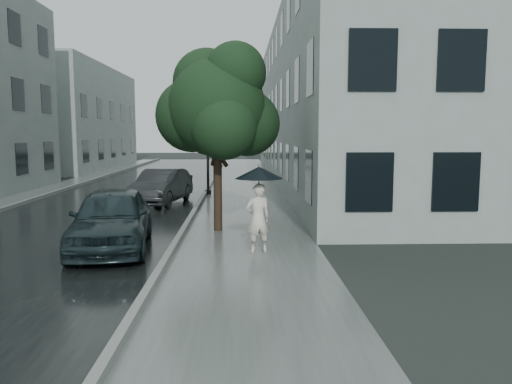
{
  "coord_description": "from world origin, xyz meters",
  "views": [
    {
      "loc": [
        0.07,
        -10.9,
        2.84
      ],
      "look_at": [
        0.46,
        1.97,
        1.3
      ],
      "focal_mm": 35.0,
      "sensor_mm": 36.0,
      "label": 1
    }
  ],
  "objects_px": {
    "lamp_post": "(204,134)",
    "pedestrian": "(258,218)",
    "street_tree": "(217,107)",
    "car_near": "(112,218)",
    "car_far": "(162,186)"
  },
  "relations": [
    {
      "from": "lamp_post",
      "to": "pedestrian",
      "type": "bearing_deg",
      "value": -66.8
    },
    {
      "from": "street_tree",
      "to": "car_near",
      "type": "relative_size",
      "value": 1.21
    },
    {
      "from": "pedestrian",
      "to": "car_far",
      "type": "relative_size",
      "value": 0.4
    },
    {
      "from": "street_tree",
      "to": "lamp_post",
      "type": "bearing_deg",
      "value": 96.69
    },
    {
      "from": "pedestrian",
      "to": "street_tree",
      "type": "relative_size",
      "value": 0.31
    },
    {
      "from": "pedestrian",
      "to": "street_tree",
      "type": "bearing_deg",
      "value": -85.62
    },
    {
      "from": "car_far",
      "to": "street_tree",
      "type": "bearing_deg",
      "value": -55.88
    },
    {
      "from": "street_tree",
      "to": "car_far",
      "type": "xyz_separation_m",
      "value": [
        -2.51,
        5.5,
        -2.88
      ]
    },
    {
      "from": "pedestrian",
      "to": "street_tree",
      "type": "height_order",
      "value": "street_tree"
    },
    {
      "from": "pedestrian",
      "to": "car_near",
      "type": "xyz_separation_m",
      "value": [
        -3.55,
        0.49,
        -0.08
      ]
    },
    {
      "from": "street_tree",
      "to": "car_near",
      "type": "xyz_separation_m",
      "value": [
        -2.48,
        -2.33,
        -2.82
      ]
    },
    {
      "from": "lamp_post",
      "to": "street_tree",
      "type": "bearing_deg",
      "value": -70.43
    },
    {
      "from": "street_tree",
      "to": "car_far",
      "type": "relative_size",
      "value": 1.28
    },
    {
      "from": "lamp_post",
      "to": "car_near",
      "type": "xyz_separation_m",
      "value": [
        -1.48,
        -10.9,
        -2.0
      ]
    },
    {
      "from": "pedestrian",
      "to": "street_tree",
      "type": "distance_m",
      "value": 4.07
    }
  ]
}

